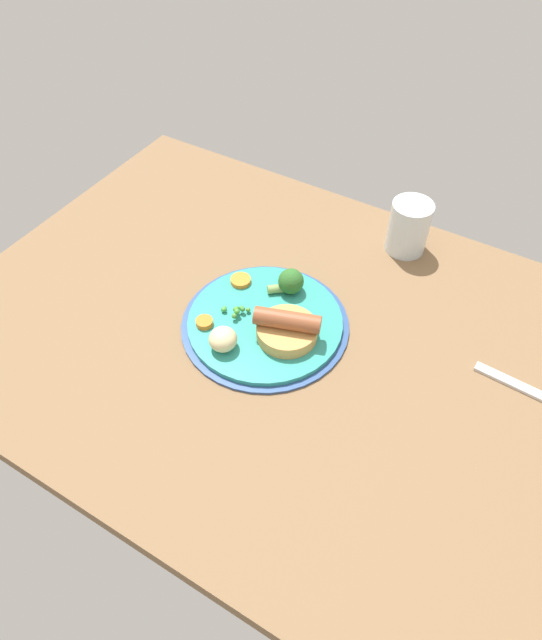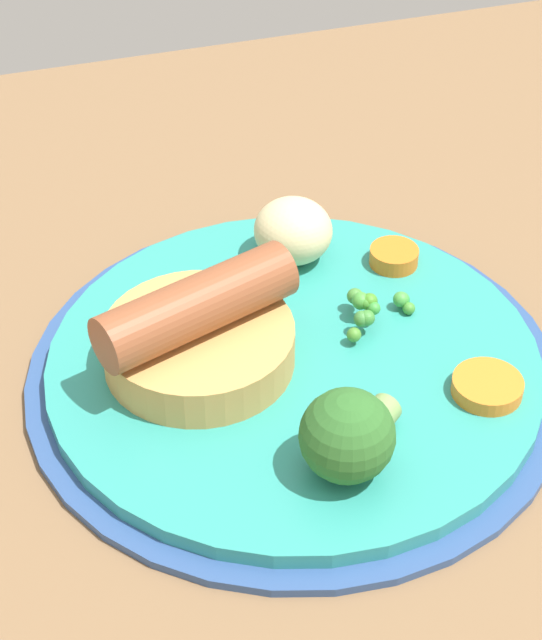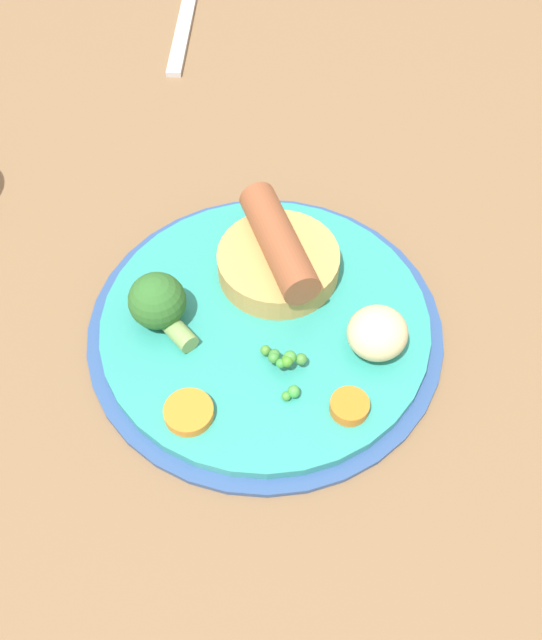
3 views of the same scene
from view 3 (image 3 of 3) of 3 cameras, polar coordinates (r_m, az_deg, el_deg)
The scene contains 9 objects.
dining_table at distance 59.88cm, azimuth -0.80°, elevation -0.12°, with size 110.00×80.00×3.00cm, color brown.
dinner_plate at distance 57.11cm, azimuth -0.51°, elevation -0.44°, with size 28.45×28.45×1.40cm.
sausage_pudding at distance 57.91cm, azimuth 0.25°, elevation 5.09°, with size 11.14×10.00×5.30cm.
pea_pile at distance 52.83cm, azimuth 0.79°, elevation -3.72°, with size 4.58×3.59×1.81cm.
broccoli_floret_near at distance 55.42cm, azimuth -9.32°, elevation 1.34°, with size 5.92×5.46×4.50cm.
potato_chunk_0 at distance 53.92cm, azimuth 8.14°, elevation -1.05°, with size 4.55×4.64×3.78cm, color beige.
carrot_slice_0 at distance 51.93cm, azimuth -6.98°, elevation -7.34°, with size 3.61×3.61×0.83cm, color orange.
carrot_slice_3 at distance 51.95cm, azimuth 5.92°, elevation -6.89°, with size 2.86×2.86×1.01cm, color orange.
fork at distance 89.22cm, azimuth -7.25°, elevation 22.20°, with size 18.00×1.60×0.60cm, color silver.
Camera 3 is at (34.81, 0.34, 50.21)cm, focal length 40.00 mm.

